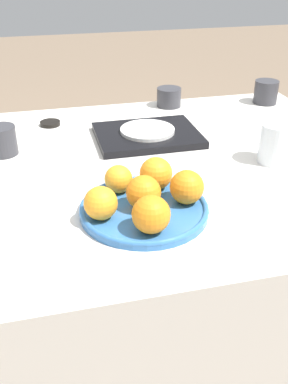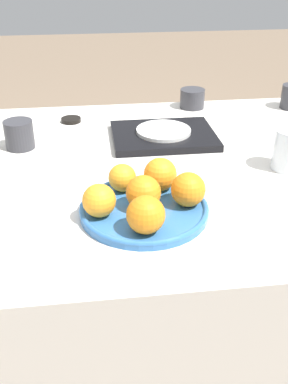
% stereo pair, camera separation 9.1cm
% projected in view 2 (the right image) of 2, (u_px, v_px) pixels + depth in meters
% --- Properties ---
extents(ground_plane, '(12.00, 12.00, 0.00)m').
position_uv_depth(ground_plane, '(149.00, 363.00, 1.50)').
color(ground_plane, '#7A6651').
extents(table, '(1.28, 0.95, 0.74)m').
position_uv_depth(table, '(149.00, 277.00, 1.32)').
color(table, silver).
rests_on(table, ground_plane).
extents(fruit_platter, '(0.27, 0.27, 0.02)m').
position_uv_depth(fruit_platter, '(144.00, 209.00, 0.93)').
color(fruit_platter, '#336BAD').
rests_on(fruit_platter, table).
extents(orange_0, '(0.07, 0.07, 0.07)m').
position_uv_depth(orange_0, '(143.00, 193.00, 0.91)').
color(orange_0, orange).
rests_on(orange_0, fruit_platter).
extents(orange_1, '(0.07, 0.07, 0.07)m').
position_uv_depth(orange_1, '(188.00, 189.00, 0.92)').
color(orange_1, orange).
rests_on(orange_1, fruit_platter).
extents(orange_2, '(0.07, 0.07, 0.07)m').
position_uv_depth(orange_2, '(160.00, 174.00, 0.98)').
color(orange_2, orange).
rests_on(orange_2, fruit_platter).
extents(orange_3, '(0.07, 0.07, 0.07)m').
position_uv_depth(orange_3, '(146.00, 215.00, 0.83)').
color(orange_3, orange).
rests_on(orange_3, fruit_platter).
extents(orange_4, '(0.07, 0.07, 0.07)m').
position_uv_depth(orange_4, '(99.00, 201.00, 0.88)').
color(orange_4, orange).
rests_on(orange_4, fruit_platter).
extents(orange_5, '(0.06, 0.06, 0.06)m').
position_uv_depth(orange_5, '(122.00, 178.00, 0.97)').
color(orange_5, orange).
rests_on(orange_5, fruit_platter).
extents(serving_tray, '(0.29, 0.22, 0.02)m').
position_uv_depth(serving_tray, '(163.00, 136.00, 1.27)').
color(serving_tray, black).
rests_on(serving_tray, table).
extents(side_plate, '(0.15, 0.15, 0.01)m').
position_uv_depth(side_plate, '(164.00, 131.00, 1.26)').
color(side_plate, silver).
rests_on(side_plate, serving_tray).
extents(cup_0, '(0.08, 0.08, 0.06)m').
position_uv_depth(cup_0, '(192.00, 99.00, 1.50)').
color(cup_0, '#333338').
rests_on(cup_0, table).
extents(cup_2, '(0.08, 0.08, 0.08)m').
position_uv_depth(cup_2, '(19.00, 135.00, 1.20)').
color(cup_2, '#333338').
rests_on(cup_2, table).
extents(soy_dish, '(0.06, 0.06, 0.01)m').
position_uv_depth(soy_dish, '(71.00, 120.00, 1.39)').
color(soy_dish, black).
rests_on(soy_dish, table).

